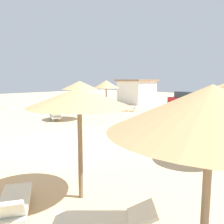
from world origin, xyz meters
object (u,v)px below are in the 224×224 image
Objects in this scene: lounger_1 at (106,221)px; lounger_5 at (129,108)px; parasol_4 at (80,85)px; parasol_5 at (106,84)px; lounger_2 at (13,204)px; parasol_1 at (211,109)px; lounger_4 at (55,116)px; bench_0 at (216,114)px; parasol_2 at (79,98)px; parked_car at (188,101)px; beach_cabana at (137,91)px.

lounger_5 reaches higher than lounger_1.
parasol_4 is 4.22m from parasol_5.
parasol_4 reaches higher than lounger_2.
parasol_1 is 14.59m from lounger_4.
parasol_1 is 1.57× the size of lounger_5.
parasol_4 is at bearing 135.28° from lounger_2.
lounger_2 is 17.17m from lounger_5.
lounger_2 is 1.25× the size of bench_0.
parasol_1 reaches higher than lounger_4.
parked_car is (-6.14, 18.24, -1.68)m from parasol_2.
parasol_1 reaches higher than parasol_5.
lounger_2 is 0.98× the size of lounger_4.
lounger_4 is 1.06× the size of lounger_5.
lounger_2 is (9.97, -12.51, -2.17)m from parasol_5.
parasol_2 reaches higher than lounger_5.
parasol_1 is 17.58m from parasol_5.
beach_cabana reaches higher than lounger_5.
parasol_5 is 0.71× the size of beach_cabana.
parasol_1 is 1.89× the size of bench_0.
bench_0 is (-1.73, 16.04, 0.02)m from lounger_2.
parked_car is at bearing 76.08° from parasol_4.
beach_cabana reaches higher than parasol_4.
bench_0 is 0.38× the size of beach_cabana.
bench_0 is at bearing -21.98° from beach_cabana.
lounger_1 is 0.95× the size of lounger_2.
parasol_1 reaches higher than bench_0.
parked_car is at bearing 116.75° from parasol_1.
parasol_4 is 12.77m from beach_cabana.
lounger_2 is 1.05× the size of lounger_5.
lounger_5 is (-10.91, 13.60, 0.02)m from lounger_1.
parasol_2 reaches higher than lounger_4.
parasol_5 is (-13.51, 11.25, -0.06)m from parasol_1.
bench_0 is (7.92, 8.94, 0.02)m from lounger_4.
lounger_1 is at bearing -170.33° from parasol_1.
lounger_1 is at bearing -21.22° from parasol_2.
lounger_4 is (-13.19, 5.83, -2.22)m from parasol_1.
lounger_5 is 7.14m from beach_cabana.
parasol_2 is at bearing -28.97° from lounger_4.
parasol_5 reaches higher than bench_0.
parasol_2 is at bearing 158.78° from lounger_1.
parasol_2 is 1.41× the size of lounger_4.
parasol_2 is 1.44× the size of lounger_2.
parasol_5 is at bearing -70.24° from beach_cabana.
parasol_1 is at bearing -46.55° from lounger_5.
lounger_5 is at bearing -121.98° from parked_car.
parasol_5 is 16.66m from lounger_1.
lounger_5 is 0.46× the size of beach_cabana.
lounger_2 is 0.48× the size of beach_cabana.
parked_car is at bearing 58.02° from lounger_5.
parasol_5 is 1.56× the size of lounger_5.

